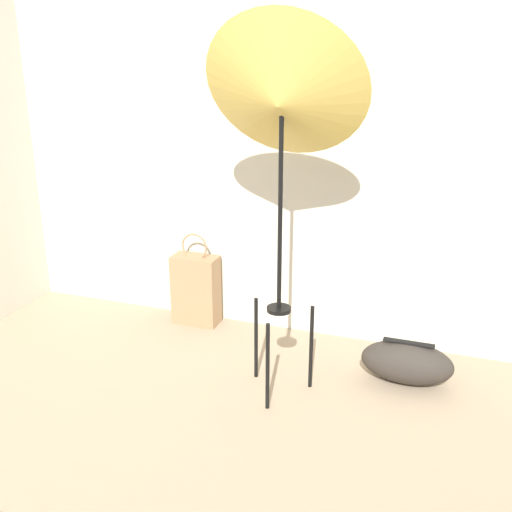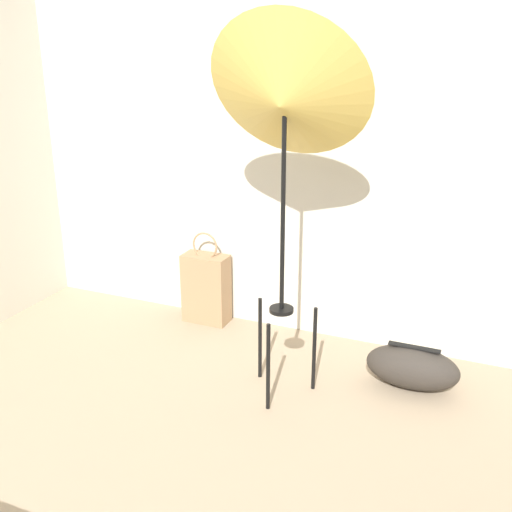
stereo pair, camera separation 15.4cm
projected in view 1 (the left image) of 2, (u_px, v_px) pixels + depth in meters
wall_back at (265, 117)px, 3.42m from camera, size 8.00×0.05×2.60m
photo_umbrella at (282, 100)px, 2.62m from camera, size 0.76×0.52×1.85m
tote_bag at (196, 289)px, 3.79m from camera, size 0.29×0.15×0.60m
duffel_bag at (407, 363)px, 3.15m from camera, size 0.48×0.23×0.24m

